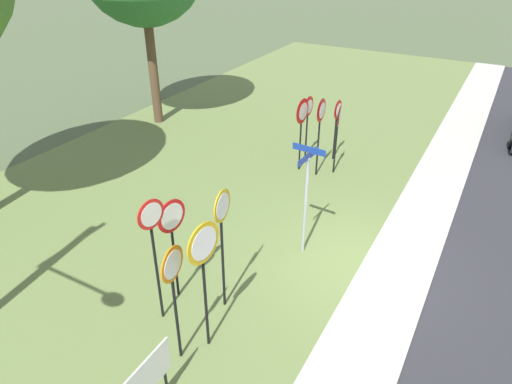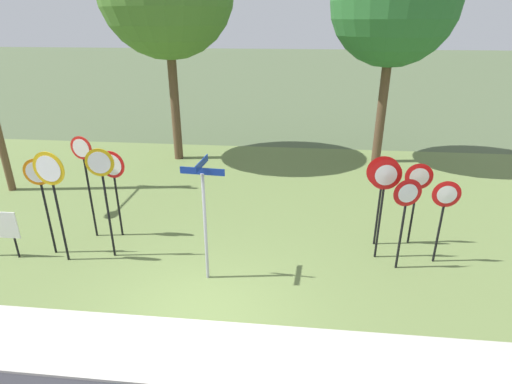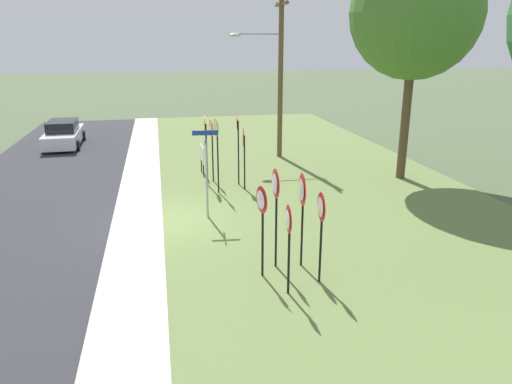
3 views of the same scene
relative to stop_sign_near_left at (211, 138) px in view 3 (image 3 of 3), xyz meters
name	(u,v)px [view 3 (image 3 of 3)]	position (x,y,z in m)	size (l,w,h in m)	color
ground_plane	(163,222)	(4.22, -2.10, -1.86)	(160.00, 160.00, 0.00)	#4C5B3D
road_asphalt	(1,234)	(4.22, -6.90, -1.86)	(44.00, 6.40, 0.01)	#2D2D33
sidewalk_strip	(137,223)	(4.22, -2.90, -1.83)	(44.00, 1.60, 0.06)	#BCB7AD
grass_median	(339,209)	(4.22, 3.90, -1.84)	(44.00, 12.00, 0.04)	olive
stop_sign_near_left	(211,138)	(0.00, 0.00, 0.00)	(0.65, 0.12, 2.53)	black
stop_sign_near_right	(244,145)	(1.32, 1.07, -0.06)	(0.72, 0.13, 2.43)	black
stop_sign_far_left	(217,140)	(1.56, 0.02, 0.21)	(0.66, 0.12, 2.82)	black
stop_sign_far_center	(238,135)	(0.64, 0.96, 0.17)	(0.60, 0.13, 2.83)	black
stop_sign_far_right	(205,134)	(0.50, -0.29, 0.25)	(0.79, 0.12, 2.81)	black
yield_sign_near_left	(302,198)	(8.17, 1.29, 0.01)	(0.81, 0.12, 2.45)	black
yield_sign_near_right	(321,217)	(9.08, 1.47, -0.17)	(0.68, 0.11, 2.23)	black
yield_sign_far_left	(288,230)	(9.48, 0.59, -0.25)	(0.65, 0.11, 2.13)	black
yield_sign_far_right	(261,211)	(8.51, 0.20, -0.13)	(0.65, 0.16, 2.29)	black
yield_sign_center	(275,195)	(8.09, 0.64, 0.11)	(0.74, 0.10, 2.58)	black
street_name_post	(206,166)	(4.11, -0.64, -0.11)	(0.96, 0.82, 2.86)	#9EA0A8
utility_pole	(277,66)	(-3.82, 3.62, 2.58)	(2.10, 2.60, 8.11)	brown
notice_board	(202,156)	(-1.17, -0.30, -0.99)	(1.10, 0.06, 1.25)	black
oak_tree_left	(415,13)	(1.00, 7.86, 4.71)	(5.07, 5.07, 9.08)	brown
parked_hatchback_near	(64,134)	(-8.91, -7.23, -1.21)	(4.74, 2.00, 1.39)	silver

